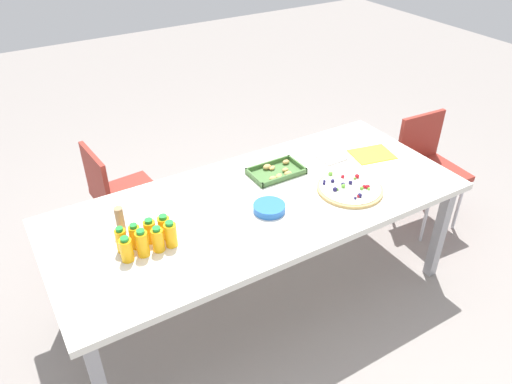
# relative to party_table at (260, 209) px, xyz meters

# --- Properties ---
(ground_plane) EXTENTS (12.00, 12.00, 0.00)m
(ground_plane) POSITION_rel_party_table_xyz_m (0.00, 0.00, -0.68)
(ground_plane) COLOR gray
(party_table) EXTENTS (2.33, 1.00, 0.73)m
(party_table) POSITION_rel_party_table_xyz_m (0.00, 0.00, 0.00)
(party_table) COLOR silver
(party_table) RESTS_ON ground_plane
(chair_far_left) EXTENTS (0.43, 0.43, 0.83)m
(chair_far_left) POSITION_rel_party_table_xyz_m (-0.58, 0.86, -0.18)
(chair_far_left) COLOR maroon
(chair_far_left) RESTS_ON ground_plane
(chair_end) EXTENTS (0.42, 0.42, 0.83)m
(chair_end) POSITION_rel_party_table_xyz_m (1.47, 0.08, -0.18)
(chair_end) COLOR maroon
(chair_end) RESTS_ON ground_plane
(juice_bottle_0) EXTENTS (0.06, 0.06, 0.13)m
(juice_bottle_0) POSITION_rel_party_table_xyz_m (-0.79, -0.09, 0.12)
(juice_bottle_0) COLOR #F9AC14
(juice_bottle_0) RESTS_ON party_table
(juice_bottle_1) EXTENTS (0.06, 0.06, 0.15)m
(juice_bottle_1) POSITION_rel_party_table_xyz_m (-0.71, -0.10, 0.13)
(juice_bottle_1) COLOR #FAAD14
(juice_bottle_1) RESTS_ON party_table
(juice_bottle_2) EXTENTS (0.06, 0.06, 0.14)m
(juice_bottle_2) POSITION_rel_party_table_xyz_m (-0.64, -0.10, 0.12)
(juice_bottle_2) COLOR #F9AD14
(juice_bottle_2) RESTS_ON party_table
(juice_bottle_3) EXTENTS (0.06, 0.06, 0.14)m
(juice_bottle_3) POSITION_rel_party_table_xyz_m (-0.57, -0.10, 0.12)
(juice_bottle_3) COLOR #FAAE14
(juice_bottle_3) RESTS_ON party_table
(juice_bottle_4) EXTENTS (0.05, 0.05, 0.14)m
(juice_bottle_4) POSITION_rel_party_table_xyz_m (-0.79, -0.02, 0.12)
(juice_bottle_4) COLOR #F8AD14
(juice_bottle_4) RESTS_ON party_table
(juice_bottle_5) EXTENTS (0.06, 0.06, 0.14)m
(juice_bottle_5) POSITION_rel_party_table_xyz_m (-0.72, -0.02, 0.12)
(juice_bottle_5) COLOR #FAAF14
(juice_bottle_5) RESTS_ON party_table
(juice_bottle_6) EXTENTS (0.06, 0.06, 0.13)m
(juice_bottle_6) POSITION_rel_party_table_xyz_m (-0.65, -0.02, 0.12)
(juice_bottle_6) COLOR #F8AE14
(juice_bottle_6) RESTS_ON party_table
(juice_bottle_7) EXTENTS (0.06, 0.06, 0.13)m
(juice_bottle_7) POSITION_rel_party_table_xyz_m (-0.57, -0.02, 0.12)
(juice_bottle_7) COLOR #F9AE14
(juice_bottle_7) RESTS_ON party_table
(fruit_pizza) EXTENTS (0.38, 0.38, 0.05)m
(fruit_pizza) POSITION_rel_party_table_xyz_m (0.50, -0.18, 0.07)
(fruit_pizza) COLOR tan
(fruit_pizza) RESTS_ON party_table
(snack_tray) EXTENTS (0.32, 0.20, 0.04)m
(snack_tray) POSITION_rel_party_table_xyz_m (0.24, 0.20, 0.07)
(snack_tray) COLOR #477238
(snack_tray) RESTS_ON party_table
(plate_stack) EXTENTS (0.17, 0.17, 0.04)m
(plate_stack) POSITION_rel_party_table_xyz_m (-0.01, -0.11, 0.08)
(plate_stack) COLOR blue
(plate_stack) RESTS_ON party_table
(napkin_stack) EXTENTS (0.15, 0.15, 0.01)m
(napkin_stack) POSITION_rel_party_table_xyz_m (0.64, 0.17, 0.06)
(napkin_stack) COLOR white
(napkin_stack) RESTS_ON party_table
(cardboard_tube) EXTENTS (0.04, 0.04, 0.15)m
(cardboard_tube) POSITION_rel_party_table_xyz_m (-0.75, 0.12, 0.13)
(cardboard_tube) COLOR #9E7A56
(cardboard_tube) RESTS_ON party_table
(paper_folder) EXTENTS (0.30, 0.25, 0.01)m
(paper_folder) POSITION_rel_party_table_xyz_m (0.89, 0.07, 0.06)
(paper_folder) COLOR yellow
(paper_folder) RESTS_ON party_table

